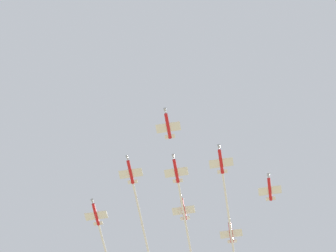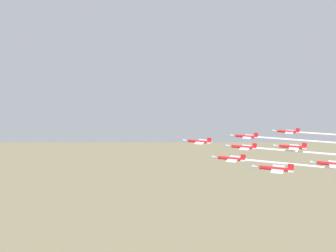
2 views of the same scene
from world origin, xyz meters
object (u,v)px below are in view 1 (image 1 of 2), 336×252
object	(u,v)px
jet_port_inner	(227,204)
jet_port_outer	(184,215)
jet_lead	(168,125)
jet_port_trail	(183,209)
jet_starboard_inner	(138,207)
jet_starboard_outer	(270,189)

from	to	relation	value
jet_port_inner	jet_port_outer	world-z (taller)	jet_port_outer
jet_lead	jet_port_trail	world-z (taller)	jet_port_trail
jet_starboard_inner	jet_starboard_outer	distance (m)	49.99
jet_lead	jet_starboard_inner	distance (m)	36.81
jet_starboard_outer	jet_port_trail	world-z (taller)	jet_starboard_outer
jet_lead	jet_port_outer	world-z (taller)	jet_lead
jet_starboard_outer	jet_port_inner	bearing A→B (deg)	-7.83
jet_port_inner	jet_port_trail	distance (m)	16.84
jet_lead	jet_starboard_inner	size ratio (longest dim) A/B	0.23
jet_lead	jet_starboard_outer	world-z (taller)	jet_starboard_outer
jet_port_inner	jet_port_trail	xyz separation A→B (m)	(-13.10, 10.34, 2.21)
jet_port_inner	jet_starboard_outer	world-z (taller)	jet_starboard_outer
jet_port_inner	jet_starboard_inner	size ratio (longest dim) A/B	1.11
jet_port_inner	jet_port_outer	xyz separation A→B (m)	(-12.12, 11.75, 0.57)
jet_starboard_outer	jet_port_outer	bearing A→B (deg)	-8.62
jet_starboard_outer	jet_port_trail	bearing A→B (deg)	-5.71
jet_port_inner	jet_starboard_inner	xyz separation A→B (m)	(-28.97, 16.69, 1.45)
jet_lead	jet_port_inner	bearing A→B (deg)	-115.07
jet_starboard_inner	jet_port_outer	world-z (taller)	jet_starboard_inner
jet_lead	jet_starboard_outer	xyz separation A→B (m)	(46.36, 8.41, 1.44)
jet_port_inner	jet_starboard_outer	distance (m)	17.05
jet_lead	jet_starboard_inner	xyz separation A→B (m)	(5.00, 36.47, 0.08)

